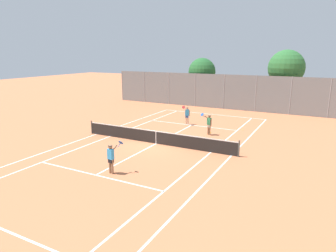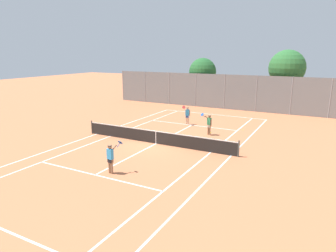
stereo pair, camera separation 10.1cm
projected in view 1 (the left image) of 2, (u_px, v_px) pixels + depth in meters
name	position (u px, v px, depth m)	size (l,w,h in m)	color
ground_plane	(156.00, 144.00, 21.39)	(120.00, 120.00, 0.00)	#C67047
court_line_markings	(156.00, 144.00, 21.39)	(11.10, 23.90, 0.01)	white
tennis_net	(156.00, 137.00, 21.27)	(12.00, 0.10, 1.07)	#474C47
player_near_side	(111.00, 157.00, 15.91)	(0.75, 0.72, 1.77)	#936B4C
player_far_left	(187.00, 114.00, 26.97)	(0.50, 0.86, 1.77)	#D8A884
player_far_right	(209.00, 123.00, 23.49)	(0.88, 0.66, 1.77)	#936B4C
loose_tennis_ball_0	(243.00, 130.00, 25.14)	(0.07, 0.07, 0.07)	#D1DB33
loose_tennis_ball_1	(139.00, 135.00, 23.63)	(0.07, 0.07, 0.07)	#D1DB33
loose_tennis_ball_2	(211.00, 133.00, 24.26)	(0.07, 0.07, 0.07)	#D1DB33
back_fence	(224.00, 92.00, 34.32)	(28.75, 0.08, 3.97)	gray
tree_behind_left	(203.00, 73.00, 37.00)	(3.35, 3.35, 5.73)	brown
tree_behind_right	(287.00, 69.00, 32.97)	(3.95, 3.95, 6.69)	brown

